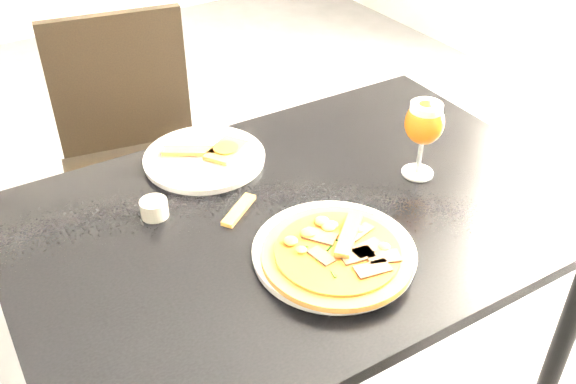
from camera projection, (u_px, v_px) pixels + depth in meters
dining_table at (303, 243)px, 1.40m from camera, size 1.21×0.82×0.75m
chair_far at (137, 161)px, 1.94m from camera, size 0.50×0.50×0.92m
plate_main at (334, 253)px, 1.22m from camera, size 0.39×0.39×0.02m
pizza at (337, 253)px, 1.19m from camera, size 0.29×0.29×0.03m
plate_second at (205, 158)px, 1.49m from camera, size 0.32×0.32×0.01m
crust_scraps at (214, 150)px, 1.50m from camera, size 0.20×0.14×0.01m
loose_crust at (239, 210)px, 1.34m from camera, size 0.11×0.08×0.01m
sauce_cup at (154, 208)px, 1.32m from camera, size 0.06×0.06×0.04m
beer_glass at (424, 123)px, 1.38m from camera, size 0.09×0.09×0.18m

